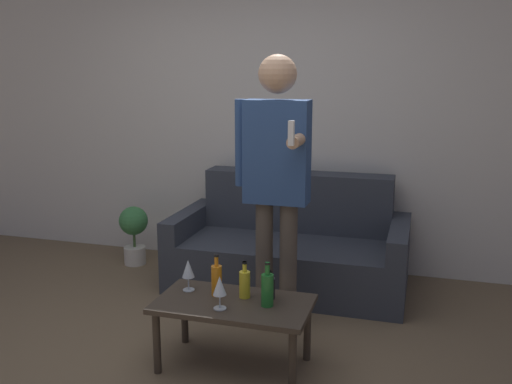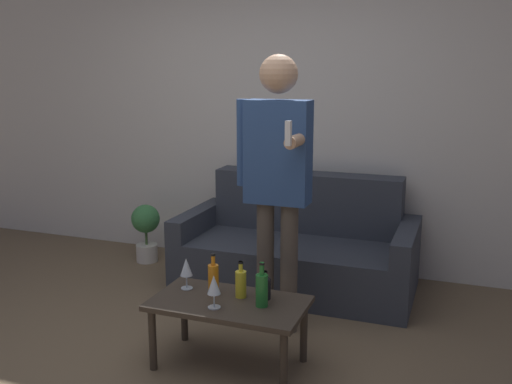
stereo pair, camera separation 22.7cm
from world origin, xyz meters
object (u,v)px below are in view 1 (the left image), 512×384
Objects in this scene: couch at (291,248)px; coffee_table at (233,310)px; bottle_orange at (217,279)px; person_standing_front at (276,170)px.

coffee_table is (-0.02, -1.36, 0.05)m from couch.
coffee_table is at bearing -90.67° from couch.
coffee_table is 3.56× the size of bottle_orange.
bottle_orange is at bearing 153.21° from coffee_table.
bottle_orange is (-0.12, 0.06, 0.15)m from coffee_table.
coffee_table is at bearing -26.79° from bottle_orange.
bottle_orange is at bearing -115.05° from person_standing_front.
bottle_orange is 0.14× the size of person_standing_front.
person_standing_front is (0.09, -0.82, 0.77)m from couch.
person_standing_front is at bearing 64.95° from bottle_orange.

